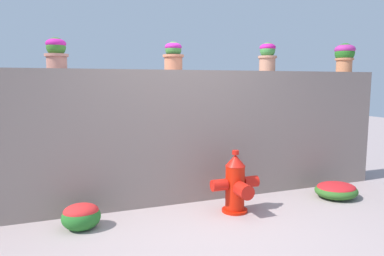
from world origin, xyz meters
TOP-DOWN VIEW (x-y plane):
  - ground_plane at (0.00, 0.00)m, footprint 24.00×24.00m
  - stone_wall at (0.00, 1.03)m, footprint 6.22×0.41m
  - potted_plant_1 at (-1.42, 1.02)m, footprint 0.26×0.26m
  - potted_plant_2 at (-0.02, 1.02)m, footprint 0.27×0.27m
  - potted_plant_3 at (1.39, 1.06)m, footprint 0.27×0.27m
  - potted_plant_4 at (2.76, 1.04)m, footprint 0.31×0.31m
  - fire_hydrant at (0.53, 0.31)m, footprint 0.60×0.48m
  - flower_bush_left at (-1.25, 0.45)m, footprint 0.41×0.37m
  - flower_bush_right at (2.07, 0.32)m, footprint 0.59×0.53m

SIDE VIEW (x-z plane):
  - ground_plane at x=0.00m, z-range 0.00..0.00m
  - flower_bush_right at x=2.07m, z-range 0.00..0.22m
  - flower_bush_left at x=-1.25m, z-range 0.01..0.29m
  - fire_hydrant at x=0.53m, z-range -0.04..0.72m
  - stone_wall at x=0.00m, z-range 0.00..1.72m
  - potted_plant_1 at x=-1.42m, z-range 1.74..2.09m
  - potted_plant_2 at x=-0.02m, z-range 1.73..2.09m
  - potted_plant_3 at x=1.39m, z-range 1.74..2.15m
  - potted_plant_4 at x=2.76m, z-range 1.76..2.21m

